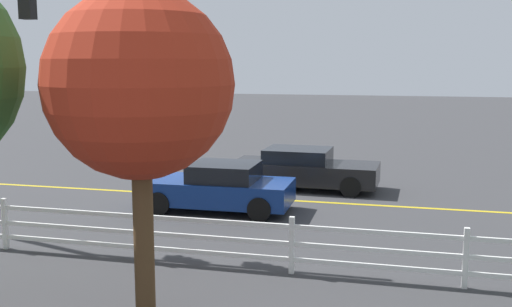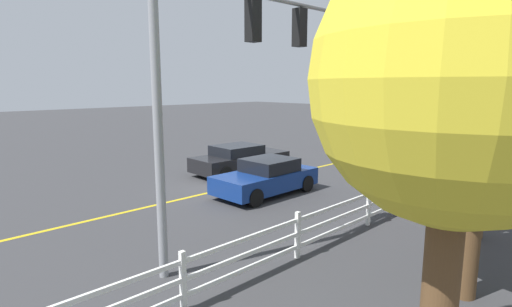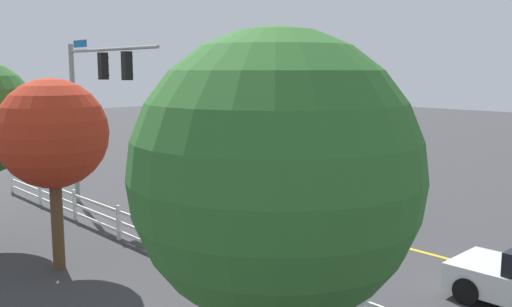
{
  "view_description": "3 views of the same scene",
  "coord_description": "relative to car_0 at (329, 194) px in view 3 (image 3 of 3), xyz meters",
  "views": [
    {
      "loc": [
        -5.07,
        17.33,
        4.13
      ],
      "look_at": [
        -1.06,
        1.32,
        1.61
      ],
      "focal_mm": 41.82,
      "sensor_mm": 36.0,
      "label": 1
    },
    {
      "loc": [
        10.54,
        11.98,
        4.11
      ],
      "look_at": [
        -0.74,
        0.41,
        1.33
      ],
      "focal_mm": 28.08,
      "sensor_mm": 36.0,
      "label": 2
    },
    {
      "loc": [
        -15.87,
        14.87,
        5.48
      ],
      "look_at": [
        -0.47,
        0.77,
        2.39
      ],
      "focal_mm": 39.48,
      "sensor_mm": 36.0,
      "label": 3
    }
  ],
  "objects": [
    {
      "name": "car_1",
      "position": [
        1.81,
        3.51,
        0.0
      ],
      "size": [
        4.18,
        1.98,
        1.35
      ],
      "rotation": [
        0.0,
        0.0,
        0.01
      ],
      "color": "navy",
      "rests_on": "ground_plane"
    },
    {
      "name": "signal_assembly",
      "position": [
        6.34,
        6.6,
        4.01
      ],
      "size": [
        6.56,
        0.38,
        6.66
      ],
      "color": "gray",
      "rests_on": "ground_plane"
    },
    {
      "name": "ground_plane",
      "position": [
        1.88,
        1.85,
        -0.65
      ],
      "size": [
        120.0,
        120.0,
        0.0
      ],
      "primitive_type": "plane",
      "color": "#38383A"
    },
    {
      "name": "tree_2",
      "position": [
        -8.02,
        10.84,
        3.24
      ],
      "size": [
        4.47,
        4.47,
        6.13
      ],
      "color": "brown",
      "rests_on": "ground_plane"
    },
    {
      "name": "car_0",
      "position": [
        0.0,
        0.0,
        0.0
      ],
      "size": [
        4.82,
        2.11,
        1.34
      ],
      "rotation": [
        0.0,
        0.0,
        3.11
      ],
      "color": "black",
      "rests_on": "ground_plane"
    },
    {
      "name": "tree_0",
      "position": [
        0.84,
        10.58,
        3.12
      ],
      "size": [
        2.98,
        2.98,
        5.29
      ],
      "color": "brown",
      "rests_on": "ground_plane"
    },
    {
      "name": "lane_center_stripe",
      "position": [
        -2.12,
        1.85,
        -0.65
      ],
      "size": [
        28.0,
        0.16,
        0.01
      ],
      "primitive_type": "cube",
      "color": "gold",
      "rests_on": "ground_plane"
    },
    {
      "name": "white_rail_fence",
      "position": [
        -1.12,
        8.03,
        -0.05
      ],
      "size": [
        26.1,
        0.1,
        1.15
      ],
      "color": "white",
      "rests_on": "ground_plane"
    }
  ]
}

